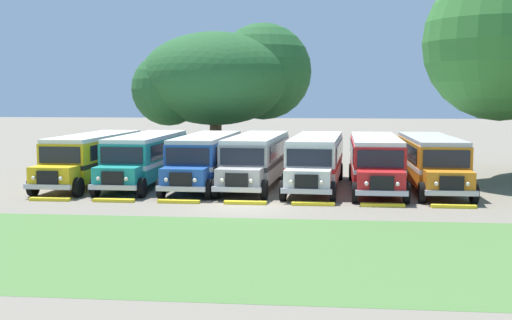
% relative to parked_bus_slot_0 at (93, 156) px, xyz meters
% --- Properties ---
extents(ground_plane, '(220.00, 220.00, 0.00)m').
position_rel_parked_bus_slot_0_xyz_m(ground_plane, '(9.54, -6.68, -1.58)').
color(ground_plane, slate).
extents(foreground_grass_strip, '(80.00, 11.12, 0.01)m').
position_rel_parked_bus_slot_0_xyz_m(foreground_grass_strip, '(9.54, -15.16, -1.58)').
color(foreground_grass_strip, '#4C7538').
rests_on(foreground_grass_strip, ground_plane).
extents(parked_bus_slot_0, '(3.07, 10.89, 2.82)m').
position_rel_parked_bus_slot_0_xyz_m(parked_bus_slot_0, '(0.00, 0.00, 0.00)').
color(parked_bus_slot_0, yellow).
rests_on(parked_bus_slot_0, ground_plane).
extents(parked_bus_slot_1, '(2.83, 10.86, 2.82)m').
position_rel_parked_bus_slot_0_xyz_m(parked_bus_slot_1, '(3.08, 0.14, 0.00)').
color(parked_bus_slot_1, teal).
rests_on(parked_bus_slot_1, ground_plane).
extents(parked_bus_slot_2, '(2.97, 10.88, 2.82)m').
position_rel_parked_bus_slot_0_xyz_m(parked_bus_slot_2, '(6.56, 0.02, 0.00)').
color(parked_bus_slot_2, '#23519E').
rests_on(parked_bus_slot_2, ground_plane).
extents(parked_bus_slot_3, '(3.23, 10.92, 2.82)m').
position_rel_parked_bus_slot_0_xyz_m(parked_bus_slot_3, '(9.41, 0.08, 0.00)').
color(parked_bus_slot_3, '#9E9993').
rests_on(parked_bus_slot_3, ground_plane).
extents(parked_bus_slot_4, '(3.26, 10.92, 2.82)m').
position_rel_parked_bus_slot_0_xyz_m(parked_bus_slot_4, '(12.74, -0.15, 0.00)').
color(parked_bus_slot_4, silver).
rests_on(parked_bus_slot_4, ground_plane).
extents(parked_bus_slot_5, '(2.86, 10.86, 2.82)m').
position_rel_parked_bus_slot_0_xyz_m(parked_bus_slot_5, '(15.95, -0.35, 0.00)').
color(parked_bus_slot_5, red).
rests_on(parked_bus_slot_5, ground_plane).
extents(parked_bus_slot_6, '(2.75, 10.85, 2.82)m').
position_rel_parked_bus_slot_0_xyz_m(parked_bus_slot_6, '(18.97, -0.02, 0.00)').
color(parked_bus_slot_6, orange).
rests_on(parked_bus_slot_6, ground_plane).
extents(curb_wheelstop_0, '(2.00, 0.36, 0.15)m').
position_rel_parked_bus_slot_0_xyz_m(curb_wheelstop_0, '(0.04, -6.15, -1.51)').
color(curb_wheelstop_0, yellow).
rests_on(curb_wheelstop_0, ground_plane).
extents(curb_wheelstop_1, '(2.00, 0.36, 0.15)m').
position_rel_parked_bus_slot_0_xyz_m(curb_wheelstop_1, '(3.21, -6.15, -1.51)').
color(curb_wheelstop_1, yellow).
rests_on(curb_wheelstop_1, ground_plane).
extents(curb_wheelstop_2, '(2.00, 0.36, 0.15)m').
position_rel_parked_bus_slot_0_xyz_m(curb_wheelstop_2, '(6.38, -6.15, -1.51)').
color(curb_wheelstop_2, yellow).
rests_on(curb_wheelstop_2, ground_plane).
extents(curb_wheelstop_3, '(2.00, 0.36, 0.15)m').
position_rel_parked_bus_slot_0_xyz_m(curb_wheelstop_3, '(9.54, -6.15, -1.51)').
color(curb_wheelstop_3, yellow).
rests_on(curb_wheelstop_3, ground_plane).
extents(curb_wheelstop_4, '(2.00, 0.36, 0.15)m').
position_rel_parked_bus_slot_0_xyz_m(curb_wheelstop_4, '(12.71, -6.15, -1.51)').
color(curb_wheelstop_4, yellow).
rests_on(curb_wheelstop_4, ground_plane).
extents(curb_wheelstop_5, '(2.00, 0.36, 0.15)m').
position_rel_parked_bus_slot_0_xyz_m(curb_wheelstop_5, '(15.88, -6.15, -1.51)').
color(curb_wheelstop_5, yellow).
rests_on(curb_wheelstop_5, ground_plane).
extents(curb_wheelstop_6, '(2.00, 0.36, 0.15)m').
position_rel_parked_bus_slot_0_xyz_m(curb_wheelstop_6, '(19.05, -6.15, -1.51)').
color(curb_wheelstop_6, yellow).
rests_on(curb_wheelstop_6, ground_plane).
extents(broad_shade_tree, '(12.76, 11.31, 10.35)m').
position_rel_parked_bus_slot_0_xyz_m(broad_shade_tree, '(5.78, 11.76, 4.75)').
color(broad_shade_tree, brown).
rests_on(broad_shade_tree, ground_plane).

